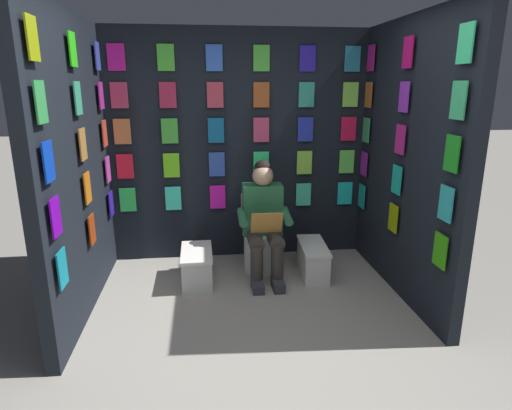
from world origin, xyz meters
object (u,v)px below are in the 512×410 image
object	(u,v)px
toilet	(261,238)
comic_longbox_near	(313,259)
person_reading	(264,220)
comic_longbox_far	(197,266)

from	to	relation	value
toilet	comic_longbox_near	xyz separation A→B (m)	(-0.51, 0.26, -0.16)
toilet	comic_longbox_near	bearing A→B (deg)	153.19
person_reading	comic_longbox_far	xyz separation A→B (m)	(0.68, 0.07, -0.43)
toilet	comic_longbox_far	xyz separation A→B (m)	(0.68, 0.30, -0.16)
comic_longbox_near	comic_longbox_far	world-z (taller)	same
person_reading	comic_longbox_far	bearing A→B (deg)	6.46
person_reading	toilet	bearing A→B (deg)	-89.93
toilet	comic_longbox_far	distance (m)	0.76
comic_longbox_far	comic_longbox_near	bearing A→B (deg)	-178.94
comic_longbox_near	comic_longbox_far	bearing A→B (deg)	5.63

